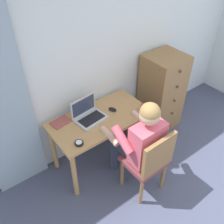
% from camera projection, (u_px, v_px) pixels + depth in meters
% --- Properties ---
extents(wall_back, '(4.80, 0.05, 2.50)m').
position_uv_depth(wall_back, '(111.00, 52.00, 2.97)').
color(wall_back, silver).
rests_on(wall_back, ground_plane).
extents(curtain_panel, '(0.58, 0.03, 2.23)m').
position_uv_depth(curtain_panel, '(0.00, 107.00, 2.38)').
color(curtain_panel, '#8EA3B7').
rests_on(curtain_panel, ground_plane).
extents(desk, '(1.15, 0.61, 0.71)m').
position_uv_depth(desk, '(100.00, 125.00, 2.94)').
color(desk, tan).
rests_on(desk, ground_plane).
extents(dresser, '(0.50, 0.50, 1.12)m').
position_uv_depth(dresser, '(161.00, 92.00, 3.54)').
color(dresser, olive).
rests_on(dresser, ground_plane).
extents(chair, '(0.43, 0.41, 0.89)m').
position_uv_depth(chair, '(149.00, 161.00, 2.65)').
color(chair, brown).
rests_on(chair, ground_plane).
extents(person_seated, '(0.53, 0.59, 1.21)m').
position_uv_depth(person_seated, '(138.00, 139.00, 2.65)').
color(person_seated, '#33384C').
rests_on(person_seated, ground_plane).
extents(laptop, '(0.37, 0.29, 0.24)m').
position_uv_depth(laptop, '(88.00, 114.00, 2.84)').
color(laptop, '#B7BABF').
rests_on(laptop, desk).
extents(computer_mouse, '(0.09, 0.11, 0.03)m').
position_uv_depth(computer_mouse, '(112.00, 109.00, 2.97)').
color(computer_mouse, black).
rests_on(computer_mouse, desk).
extents(desk_clock, '(0.09, 0.09, 0.03)m').
position_uv_depth(desk_clock, '(79.00, 143.00, 2.54)').
color(desk_clock, black).
rests_on(desk_clock, desk).
extents(notebook_pad, '(0.23, 0.18, 0.01)m').
position_uv_depth(notebook_pad, '(61.00, 122.00, 2.81)').
color(notebook_pad, '#994742').
rests_on(notebook_pad, desk).
extents(coffee_mug, '(0.12, 0.08, 0.09)m').
position_uv_depth(coffee_mug, '(144.00, 108.00, 2.93)').
color(coffee_mug, '#9E3D38').
rests_on(coffee_mug, desk).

